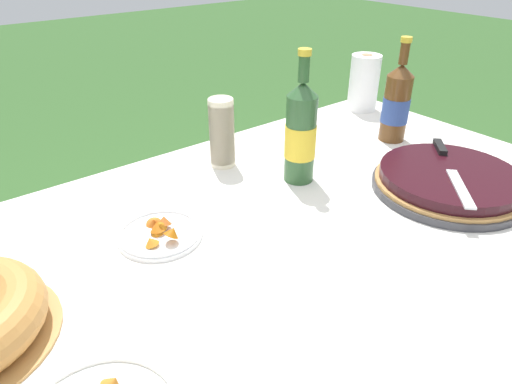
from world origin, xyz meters
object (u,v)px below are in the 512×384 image
at_px(serving_knife, 449,165).
at_px(snack_plate_near, 160,233).
at_px(cup_stack, 222,133).
at_px(paper_towel_roll, 364,83).
at_px(cider_bottle_amber, 396,103).
at_px(cider_bottle_green, 301,133).
at_px(berry_tart, 448,181).

xyz_separation_m(serving_knife, snack_plate_near, (-0.72, 0.26, -0.05)).
xyz_separation_m(cup_stack, paper_towel_roll, (0.69, 0.07, 0.00)).
bearing_deg(cider_bottle_amber, serving_knife, -116.78).
relative_size(snack_plate_near, paper_towel_roll, 0.92).
distance_m(cup_stack, snack_plate_near, 0.40).
xyz_separation_m(serving_knife, cup_stack, (-0.40, 0.48, 0.04)).
height_order(cider_bottle_amber, snack_plate_near, cider_bottle_amber).
xyz_separation_m(cider_bottle_green, paper_towel_roll, (0.58, 0.27, -0.03)).
xyz_separation_m(berry_tart, cider_bottle_green, (-0.27, 0.29, 0.11)).
xyz_separation_m(cider_bottle_amber, paper_towel_roll, (0.15, 0.26, -0.02)).
distance_m(cup_stack, cider_bottle_amber, 0.58).
height_order(cider_bottle_green, snack_plate_near, cider_bottle_green).
height_order(serving_knife, snack_plate_near, serving_knife).
distance_m(berry_tart, paper_towel_roll, 0.65).
height_order(serving_knife, cider_bottle_amber, cider_bottle_amber).
height_order(cider_bottle_amber, paper_towel_roll, cider_bottle_amber).
bearing_deg(snack_plate_near, serving_knife, -19.92).
distance_m(cider_bottle_green, paper_towel_roll, 0.64).
xyz_separation_m(cup_stack, cider_bottle_green, (0.11, -0.20, 0.04)).
relative_size(berry_tart, paper_towel_roll, 1.88).
height_order(snack_plate_near, paper_towel_roll, paper_towel_roll).
bearing_deg(serving_knife, cider_bottle_green, -87.68).
height_order(berry_tart, cup_stack, cup_stack).
bearing_deg(cider_bottle_amber, paper_towel_roll, 59.74).
bearing_deg(cider_bottle_green, snack_plate_near, -178.50).
bearing_deg(berry_tart, serving_knife, 44.11).
bearing_deg(paper_towel_roll, cup_stack, -174.43).
height_order(cup_stack, cider_bottle_amber, cider_bottle_amber).
xyz_separation_m(berry_tart, paper_towel_roll, (0.32, 0.56, 0.08)).
bearing_deg(cider_bottle_amber, snack_plate_near, -178.24).
distance_m(cider_bottle_amber, snack_plate_near, 0.87).
relative_size(serving_knife, cider_bottle_amber, 0.87).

